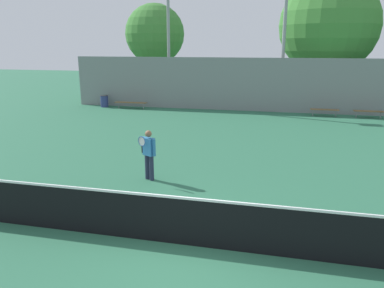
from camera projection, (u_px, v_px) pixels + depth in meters
ground_plane at (190, 245)px, 7.97m from camera, size 100.00×100.00×0.00m
tennis_net at (190, 221)px, 7.83m from camera, size 11.77×0.09×1.10m
tennis_player at (149, 152)px, 11.64m from camera, size 0.53×0.50×1.59m
bench_courtside_near at (131, 103)px, 25.02m from camera, size 2.20×0.40×0.42m
bench_courtside_far at (325, 110)px, 22.28m from camera, size 1.64×0.40×0.42m
bench_adjacent_court at (369, 112)px, 21.74m from camera, size 1.65×0.40×0.42m
light_pole_near_left at (168, 8)px, 24.68m from camera, size 0.90×0.60×10.57m
light_pole_far_right at (285, 21)px, 22.84m from camera, size 0.90×0.60×8.91m
trash_bin at (104, 101)px, 25.65m from camera, size 0.54×0.54×0.80m
back_fence at (254, 85)px, 23.72m from camera, size 24.34×0.06×3.37m
tree_green_broad at (329, 26)px, 25.19m from camera, size 6.59×6.59×8.69m
tree_dark_dense at (155, 34)px, 28.48m from camera, size 4.49×4.49×7.18m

